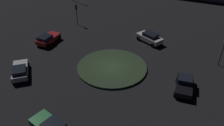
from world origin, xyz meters
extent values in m
plane|color=black|center=(0.00, 0.00, 0.00)|extent=(117.25, 117.25, 0.00)
cylinder|color=#2D4228|center=(0.00, 0.00, 0.12)|extent=(9.06, 9.06, 0.25)
cube|color=black|center=(-0.70, -9.26, 0.61)|extent=(3.97, 2.14, 0.60)
cube|color=black|center=(-0.14, -9.21, 1.17)|extent=(1.81, 1.71, 0.53)
cylinder|color=black|center=(-1.98, -10.28, 0.31)|extent=(0.63, 0.28, 0.61)
cylinder|color=black|center=(-2.15, -8.52, 0.31)|extent=(0.63, 0.28, 0.61)
cylinder|color=black|center=(0.75, -10.01, 0.31)|extent=(0.63, 0.28, 0.61)
cylinder|color=black|center=(0.57, -8.25, 0.31)|extent=(0.63, 0.28, 0.61)
cube|color=white|center=(9.03, -2.34, 0.70)|extent=(3.47, 4.57, 0.71)
cube|color=black|center=(8.97, -2.47, 1.33)|extent=(2.37, 2.61, 0.55)
cylinder|color=black|center=(9.18, -4.10, 0.35)|extent=(0.50, 0.72, 0.69)
cylinder|color=black|center=(7.56, -3.30, 0.35)|extent=(0.50, 0.72, 0.69)
cylinder|color=black|center=(10.51, -1.38, 0.35)|extent=(0.50, 0.72, 0.69)
cylinder|color=black|center=(8.89, -0.59, 0.35)|extent=(0.50, 0.72, 0.69)
cube|color=silver|center=(-6.09, 9.68, 0.66)|extent=(4.24, 4.02, 0.63)
cube|color=black|center=(-6.63, 9.21, 1.18)|extent=(2.47, 2.43, 0.42)
cylinder|color=black|center=(-5.56, 11.32, 0.34)|extent=(0.66, 0.61, 0.68)
cylinder|color=black|center=(-4.41, 10.00, 0.34)|extent=(0.66, 0.61, 0.68)
cylinder|color=black|center=(-7.78, 9.37, 0.34)|extent=(0.66, 0.61, 0.68)
cylinder|color=black|center=(-6.62, 8.05, 0.34)|extent=(0.66, 0.61, 0.68)
cube|color=red|center=(2.31, 11.94, 0.67)|extent=(3.98, 1.91, 0.69)
cube|color=black|center=(1.55, 11.95, 1.25)|extent=(1.94, 1.66, 0.46)
cylinder|color=black|center=(3.75, 12.86, 0.33)|extent=(0.66, 0.23, 0.66)
cylinder|color=black|center=(3.73, 10.99, 0.33)|extent=(0.66, 0.23, 0.66)
cylinder|color=black|center=(0.89, 12.89, 0.33)|extent=(0.66, 0.23, 0.66)
cylinder|color=black|center=(0.88, 11.02, 0.33)|extent=(0.66, 0.23, 0.66)
cube|color=black|center=(-11.91, 0.18, 1.20)|extent=(1.97, 2.14, 0.47)
cylinder|color=black|center=(-10.54, 1.97, 0.32)|extent=(0.37, 0.67, 0.63)
cylinder|color=#2D2D2D|center=(6.50, -12.61, 1.68)|extent=(0.12, 0.12, 3.35)
sphere|color=#1EE53F|center=(6.43, -12.48, 3.53)|extent=(0.20, 0.20, 0.20)
cylinder|color=#2D2D2D|center=(10.36, 11.72, 1.42)|extent=(0.12, 0.12, 2.84)
cube|color=black|center=(10.36, 11.72, 3.29)|extent=(0.37, 0.36, 0.90)
sphere|color=red|center=(10.26, 11.61, 3.56)|extent=(0.20, 0.20, 0.20)
sphere|color=#4C380F|center=(10.26, 11.61, 3.29)|extent=(0.20, 0.20, 0.20)
sphere|color=#0F3819|center=(10.26, 11.61, 3.02)|extent=(0.20, 0.20, 0.20)
camera|label=1|loc=(-21.80, -9.94, 16.33)|focal=35.53mm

